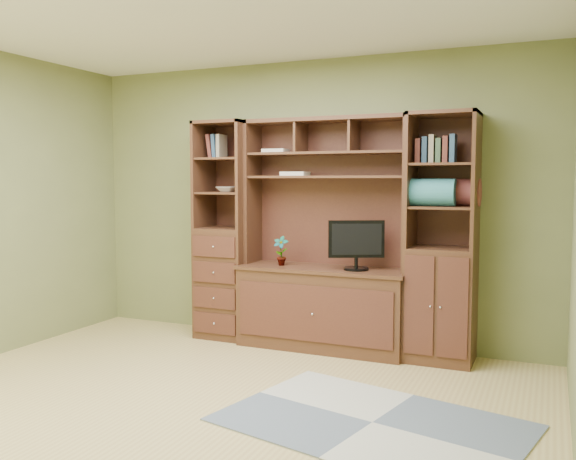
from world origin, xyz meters
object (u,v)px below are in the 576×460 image
at_px(center_hutch, 323,234).
at_px(monitor, 356,236).
at_px(right_tower, 442,238).
at_px(left_tower, 226,230).

xyz_separation_m(center_hutch, monitor, (0.32, -0.03, -0.00)).
relative_size(center_hutch, right_tower, 1.00).
bearing_deg(right_tower, left_tower, 180.00).
height_order(left_tower, monitor, left_tower).
distance_m(left_tower, right_tower, 2.02).
bearing_deg(monitor, left_tower, 150.50).
relative_size(center_hutch, monitor, 3.48).
distance_m(right_tower, monitor, 0.71).
xyz_separation_m(center_hutch, left_tower, (-1.00, 0.04, 0.00)).
height_order(center_hutch, monitor, center_hutch).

